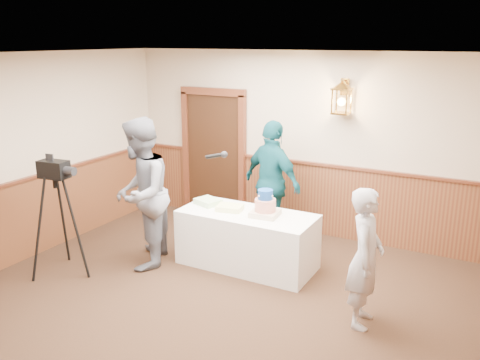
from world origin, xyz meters
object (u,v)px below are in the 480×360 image
(tiered_cake, at_px, (265,206))
(interviewer, at_px, (141,194))
(display_table, at_px, (247,239))
(sheet_cake_green, at_px, (208,202))
(assistant_p, at_px, (272,183))
(baker, at_px, (365,258))
(tv_camera_rig, at_px, (59,224))
(sheet_cake_yellow, at_px, (230,208))

(tiered_cake, bearing_deg, interviewer, -156.83)
(display_table, xyz_separation_m, sheet_cake_green, (-0.65, 0.06, 0.41))
(tiered_cake, distance_m, assistant_p, 0.98)
(tiered_cake, xyz_separation_m, sheet_cake_green, (-0.90, 0.05, -0.10))
(sheet_cake_green, bearing_deg, tiered_cake, -3.15)
(baker, bearing_deg, interviewer, 81.47)
(interviewer, height_order, tv_camera_rig, interviewer)
(interviewer, xyz_separation_m, assistant_p, (1.17, 1.56, -0.08))
(sheet_cake_yellow, bearing_deg, interviewer, -147.96)
(interviewer, xyz_separation_m, tv_camera_rig, (-0.77, -0.71, -0.32))
(tiered_cake, xyz_separation_m, baker, (1.50, -0.69, -0.13))
(tiered_cake, height_order, interviewer, interviewer)
(tiered_cake, relative_size, baker, 0.24)
(sheet_cake_green, bearing_deg, sheet_cake_yellow, -10.60)
(sheet_cake_green, distance_m, tv_camera_rig, 1.96)
(tv_camera_rig, bearing_deg, sheet_cake_yellow, 29.85)
(tiered_cake, height_order, sheet_cake_yellow, tiered_cake)
(sheet_cake_green, bearing_deg, interviewer, -130.92)
(baker, xyz_separation_m, tv_camera_rig, (-3.76, -0.66, -0.08))
(assistant_p, bearing_deg, tv_camera_rig, 70.79)
(display_table, bearing_deg, tiered_cake, 2.30)
(sheet_cake_green, xyz_separation_m, baker, (2.40, -0.74, -0.03))
(sheet_cake_green, xyz_separation_m, interviewer, (-0.60, -0.69, 0.21))
(interviewer, distance_m, tv_camera_rig, 1.09)
(display_table, height_order, tiered_cake, tiered_cake)
(sheet_cake_green, relative_size, assistant_p, 0.18)
(tiered_cake, distance_m, interviewer, 1.64)
(sheet_cake_yellow, height_order, tv_camera_rig, tv_camera_rig)
(display_table, relative_size, tiered_cake, 4.88)
(interviewer, bearing_deg, baker, 64.96)
(display_table, xyz_separation_m, assistant_p, (-0.07, 0.93, 0.55))
(tiered_cake, bearing_deg, assistant_p, 109.57)
(interviewer, height_order, baker, interviewer)
(interviewer, bearing_deg, assistant_p, 119.04)
(display_table, distance_m, tiered_cake, 0.57)
(interviewer, bearing_deg, display_table, 92.86)
(assistant_p, relative_size, tv_camera_rig, 1.22)
(display_table, bearing_deg, assistant_p, 94.42)
(display_table, xyz_separation_m, sheet_cake_yellow, (-0.26, -0.01, 0.41))
(sheet_cake_yellow, bearing_deg, sheet_cake_green, 169.40)
(tiered_cake, height_order, tv_camera_rig, tv_camera_rig)
(display_table, distance_m, interviewer, 1.53)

